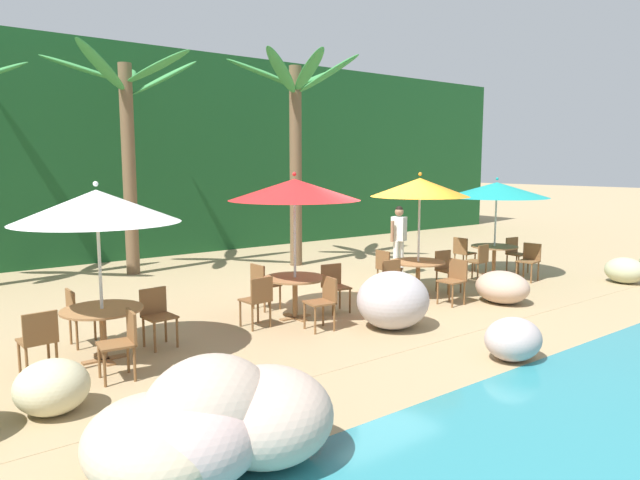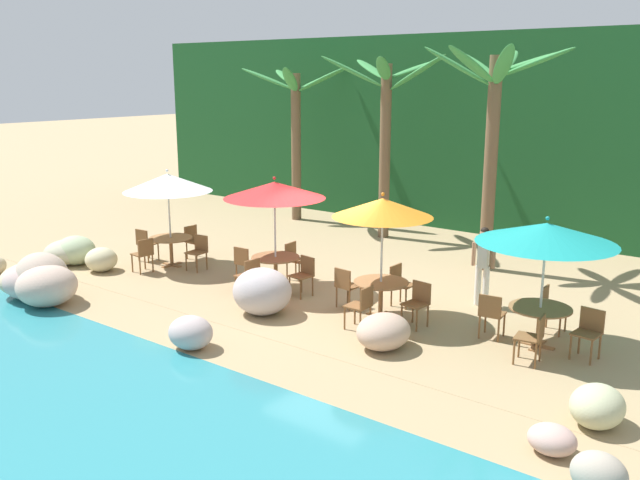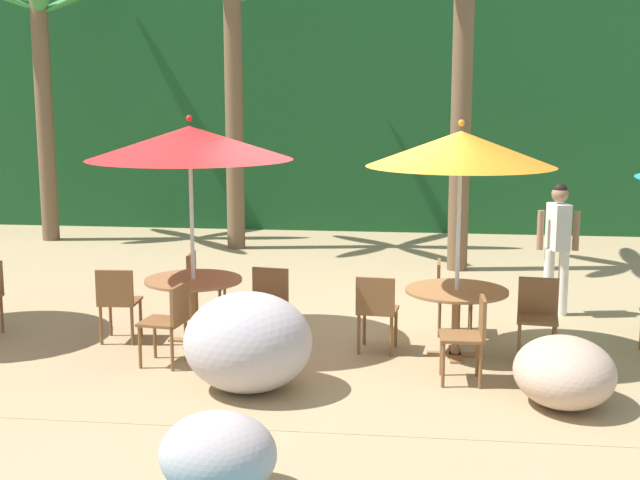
{
  "view_description": "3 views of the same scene",
  "coord_description": "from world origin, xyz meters",
  "views": [
    {
      "loc": [
        -7.36,
        -8.29,
        2.72
      ],
      "look_at": [
        -0.72,
        0.37,
        1.27
      ],
      "focal_mm": 32.45,
      "sensor_mm": 36.0,
      "label": 1
    },
    {
      "loc": [
        8.24,
        -11.45,
        4.74
      ],
      "look_at": [
        -0.55,
        0.06,
        1.25
      ],
      "focal_mm": 38.43,
      "sensor_mm": 36.0,
      "label": 2
    },
    {
      "loc": [
        0.89,
        -9.35,
        2.85
      ],
      "look_at": [
        -0.24,
        0.01,
        1.19
      ],
      "focal_mm": 48.08,
      "sensor_mm": 36.0,
      "label": 3
    }
  ],
  "objects": [
    {
      "name": "chair_orange_seaward",
      "position": [
        2.13,
        -0.33,
        0.51
      ],
      "size": [
        0.47,
        0.47,
        0.87
      ],
      "color": "brown",
      "rests_on": "ground"
    },
    {
      "name": "umbrella_white",
      "position": [
        -5.03,
        -0.33,
        2.15
      ],
      "size": [
        2.21,
        2.21,
        2.48
      ],
      "color": "silver",
      "rests_on": "ground"
    },
    {
      "name": "chair_orange_left",
      "position": [
        0.42,
        -0.32,
        0.51
      ],
      "size": [
        0.46,
        0.47,
        0.87
      ],
      "color": "brown",
      "rests_on": "ground"
    },
    {
      "name": "umbrella_teal",
      "position": [
        4.37,
        0.07,
        2.09
      ],
      "size": [
        2.43,
        2.43,
        2.39
      ],
      "color": "silver",
      "rests_on": "ground"
    },
    {
      "name": "palm_tree_second",
      "position": [
        -2.43,
        5.69,
        3.6
      ],
      "size": [
        3.66,
        3.68,
        5.36
      ],
      "color": "brown",
      "rests_on": "ground"
    },
    {
      "name": "waiter_in_white",
      "position": [
        2.6,
        1.55,
        0.99
      ],
      "size": [
        0.52,
        0.38,
        1.7
      ],
      "color": "white",
      "rests_on": "ground"
    },
    {
      "name": "chair_white_left",
      "position": [
        -5.87,
        -0.47,
        0.51
      ],
      "size": [
        0.45,
        0.45,
        0.87
      ],
      "color": "brown",
      "rests_on": "ground"
    },
    {
      "name": "chair_red_inland",
      "position": [
        -1.81,
        0.7,
        0.51
      ],
      "size": [
        0.45,
        0.45,
        0.87
      ],
      "color": "brown",
      "rests_on": "ground"
    },
    {
      "name": "chair_orange_right",
      "position": [
        1.39,
        -1.17,
        0.51
      ],
      "size": [
        0.44,
        0.43,
        0.87
      ],
      "color": "brown",
      "rests_on": "ground"
    },
    {
      "name": "dining_table_teal",
      "position": [
        4.37,
        0.07,
        0.61
      ],
      "size": [
        1.1,
        1.1,
        0.74
      ],
      "color": "olive",
      "rests_on": "ground"
    },
    {
      "name": "chair_red_right",
      "position": [
        -1.68,
        -1.0,
        0.51
      ],
      "size": [
        0.48,
        0.47,
        0.87
      ],
      "color": "brown",
      "rests_on": "ground"
    },
    {
      "name": "rock_seawall",
      "position": [
        -3.45,
        -2.97,
        0.39
      ],
      "size": [
        16.77,
        3.57,
        1.04
      ],
      "color": "#ACBE94",
      "rests_on": "ground"
    },
    {
      "name": "chair_teal_right",
      "position": [
        4.57,
        -0.75,
        0.51
      ],
      "size": [
        0.48,
        0.47,
        0.87
      ],
      "color": "brown",
      "rests_on": "ground"
    },
    {
      "name": "dining_table_orange",
      "position": [
        1.28,
        -0.32,
        0.61
      ],
      "size": [
        1.1,
        1.1,
        0.74
      ],
      "color": "olive",
      "rests_on": "ground"
    },
    {
      "name": "terrace_deck",
      "position": [
        0.0,
        0.0,
        0.0
      ],
      "size": [
        18.0,
        5.2,
        0.01
      ],
      "color": "tan",
      "rests_on": "ground"
    },
    {
      "name": "chair_teal_seaward",
      "position": [
        5.22,
        0.07,
        0.51
      ],
      "size": [
        0.46,
        0.47,
        0.87
      ],
      "color": "brown",
      "rests_on": "ground"
    },
    {
      "name": "chair_teal_left",
      "position": [
        3.53,
        -0.11,
        0.51
      ],
      "size": [
        0.47,
        0.47,
        0.87
      ],
      "color": "brown",
      "rests_on": "ground"
    },
    {
      "name": "dining_table_red",
      "position": [
        -1.66,
        -0.14,
        0.61
      ],
      "size": [
        1.1,
        1.1,
        0.74
      ],
      "color": "olive",
      "rests_on": "ground"
    },
    {
      "name": "chair_red_seaward",
      "position": [
        -0.81,
        -0.18,
        0.51
      ],
      "size": [
        0.48,
        0.48,
        0.87
      ],
      "color": "brown",
      "rests_on": "ground"
    },
    {
      "name": "dining_table_white",
      "position": [
        -5.03,
        -0.33,
        0.61
      ],
      "size": [
        1.1,
        1.1,
        0.74
      ],
      "color": "olive",
      "rests_on": "ground"
    },
    {
      "name": "umbrella_red",
      "position": [
        -1.66,
        -0.14,
        2.27
      ],
      "size": [
        2.29,
        2.29,
        2.57
      ],
      "color": "silver",
      "rests_on": "ground"
    },
    {
      "name": "foliage_backdrop",
      "position": [
        0.0,
        9.0,
        3.0
      ],
      "size": [
        28.0,
        2.4,
        6.0
      ],
      "color": "#194C23",
      "rests_on": "ground"
    },
    {
      "name": "chair_white_right",
      "position": [
        -5.04,
        -1.18,
        0.51
      ],
      "size": [
        0.47,
        0.47,
        0.87
      ],
      "color": "brown",
      "rests_on": "ground"
    },
    {
      "name": "palm_tree_third",
      "position": [
        1.48,
        4.26,
        3.82
      ],
      "size": [
        3.39,
        3.52,
        5.45
      ],
      "color": "brown",
      "rests_on": "ground"
    },
    {
      "name": "chair_teal_inland",
      "position": [
        4.25,
        0.92,
        0.51
      ],
      "size": [
        0.44,
        0.43,
        0.87
      ],
      "color": "brown",
      "rests_on": "ground"
    },
    {
      "name": "chair_orange_inland",
      "position": [
        1.21,
        0.53,
        0.51
      ],
      "size": [
        0.44,
        0.43,
        0.87
      ],
      "color": "brown",
      "rests_on": "ground"
    },
    {
      "name": "umbrella_orange",
      "position": [
        1.28,
        -0.32,
        2.24
      ],
      "size": [
        1.98,
        1.98,
        2.54
      ],
      "color": "silver",
      "rests_on": "ground"
    },
    {
      "name": "chair_white_inland",
      "position": [
        -5.12,
        0.52,
        0.51
      ],
      "size": [
        0.43,
        0.42,
        0.87
      ],
      "color": "brown",
      "rests_on": "ground"
    },
    {
      "name": "chair_red_left",
      "position": [
        -2.5,
        -0.29,
        0.51
      ],
      "size": [
        0.45,
        0.45,
        0.87
      ],
      "color": "brown",
      "rests_on": "ground"
    },
    {
      "name": "chair_white_seaward",
      "position": [
        -4.19,
        -0.17,
        0.51
      ],
      "size": [
        0.45,
        0.46,
        0.87
      ],
      "color": "brown",
      "rests_on": "ground"
    },
    {
      "name": "ground_plane",
      "position": [
        0.0,
        0.0,
        0.0
      ],
      "size": [
        120.0,
        120.0,
        0.0
      ],
      "primitive_type": "plane",
      "color": "tan"
    }
  ]
}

